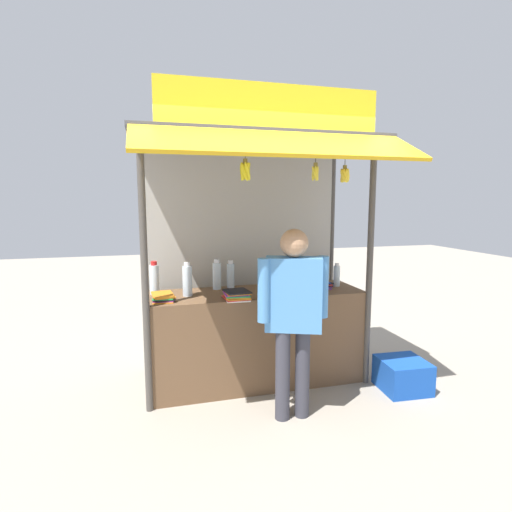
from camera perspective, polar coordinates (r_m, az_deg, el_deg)
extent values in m
plane|color=#9E9384|center=(4.26, 0.00, -17.03)|extent=(20.00, 20.00, 0.00)
cube|color=brown|center=(4.09, 0.00, -11.24)|extent=(2.07, 0.65, 0.91)
cylinder|color=#4C4742|center=(3.45, -15.36, -2.88)|extent=(0.06, 0.06, 2.33)
cylinder|color=#4C4742|center=(4.02, 15.68, -1.40)|extent=(0.06, 0.06, 2.33)
cylinder|color=#4C4742|center=(4.28, -15.37, -0.83)|extent=(0.06, 0.06, 2.33)
cylinder|color=#4C4742|center=(4.75, 10.49, 0.16)|extent=(0.06, 0.06, 2.33)
cube|color=#B7B2A8|center=(4.41, -1.76, -0.64)|extent=(2.03, 0.04, 2.28)
cube|color=#3F3F44|center=(3.89, 0.03, 16.11)|extent=(2.27, 1.04, 0.04)
cube|color=gold|center=(3.15, 3.87, 15.54)|extent=(2.23, 0.51, 0.26)
cube|color=yellow|center=(3.48, 2.20, 20.33)|extent=(1.87, 0.04, 0.35)
cylinder|color=#59544C|center=(3.48, 1.92, 15.42)|extent=(1.97, 0.02, 0.02)
cylinder|color=silver|center=(4.06, -5.52, -2.81)|extent=(0.08, 0.08, 0.27)
cylinder|color=white|center=(4.04, -5.55, -0.71)|extent=(0.05, 0.05, 0.04)
cylinder|color=silver|center=(3.82, -9.63, -3.50)|extent=(0.09, 0.09, 0.28)
cylinder|color=white|center=(3.79, -9.69, -1.16)|extent=(0.06, 0.06, 0.04)
cylinder|color=silver|center=(4.26, 11.26, -2.79)|extent=(0.07, 0.07, 0.21)
cylinder|color=white|center=(4.24, 11.31, -1.20)|extent=(0.04, 0.04, 0.03)
cylinder|color=silver|center=(3.95, -14.09, -3.24)|extent=(0.09, 0.09, 0.28)
cylinder|color=red|center=(3.92, -14.16, -0.98)|extent=(0.06, 0.06, 0.04)
cylinder|color=silver|center=(4.10, 5.18, -3.06)|extent=(0.07, 0.07, 0.22)
cylinder|color=red|center=(4.08, 5.20, -1.37)|extent=(0.04, 0.04, 0.03)
cylinder|color=silver|center=(4.13, -3.59, -2.76)|extent=(0.08, 0.08, 0.25)
cylinder|color=white|center=(4.11, -3.61, -0.85)|extent=(0.05, 0.05, 0.03)
cube|color=white|center=(3.66, -2.67, -6.04)|extent=(0.22, 0.25, 0.01)
cube|color=red|center=(3.65, -2.83, -5.90)|extent=(0.22, 0.25, 0.01)
cube|color=orange|center=(3.65, -2.63, -5.75)|extent=(0.22, 0.24, 0.01)
cube|color=orange|center=(3.66, -2.72, -5.57)|extent=(0.23, 0.25, 0.01)
cube|color=green|center=(3.65, -2.67, -5.43)|extent=(0.23, 0.25, 0.01)
cube|color=purple|center=(3.66, -2.87, -5.24)|extent=(0.22, 0.25, 0.01)
cube|color=orange|center=(3.65, -2.66, -5.13)|extent=(0.21, 0.24, 0.01)
cube|color=black|center=(3.65, -2.70, -4.97)|extent=(0.23, 0.25, 0.01)
cube|color=purple|center=(4.18, 8.47, -4.36)|extent=(0.23, 0.26, 0.01)
cube|color=green|center=(4.18, 8.39, -4.23)|extent=(0.23, 0.26, 0.01)
cube|color=purple|center=(4.18, 8.60, -4.13)|extent=(0.25, 0.28, 0.01)
cube|color=purple|center=(4.18, 8.60, -4.05)|extent=(0.25, 0.28, 0.01)
cube|color=black|center=(4.16, 8.61, -3.97)|extent=(0.23, 0.26, 0.01)
cube|color=red|center=(4.16, 8.52, -3.82)|extent=(0.23, 0.26, 0.01)
cube|color=black|center=(4.17, 8.61, -3.64)|extent=(0.25, 0.28, 0.01)
cube|color=blue|center=(4.16, 8.38, -3.49)|extent=(0.25, 0.28, 0.01)
cube|color=orange|center=(3.70, -12.91, -6.07)|extent=(0.19, 0.26, 0.01)
cube|color=purple|center=(3.72, -12.82, -5.88)|extent=(0.20, 0.26, 0.01)
cube|color=black|center=(3.71, -12.75, -5.76)|extent=(0.18, 0.25, 0.01)
cube|color=green|center=(3.71, -12.93, -5.59)|extent=(0.20, 0.26, 0.01)
cube|color=orange|center=(3.71, -12.85, -5.44)|extent=(0.20, 0.26, 0.01)
cube|color=orange|center=(3.70, -13.04, -5.26)|extent=(0.19, 0.26, 0.01)
cylinder|color=#332D23|center=(3.61, 8.40, 13.83)|extent=(0.01, 0.01, 0.12)
cylinder|color=olive|center=(3.61, 8.37, 12.54)|extent=(0.04, 0.04, 0.04)
ellipsoid|color=yellow|center=(3.61, 8.55, 11.37)|extent=(0.03, 0.06, 0.13)
ellipsoid|color=yellow|center=(3.62, 8.28, 11.38)|extent=(0.06, 0.04, 0.13)
ellipsoid|color=yellow|center=(3.61, 8.08, 11.40)|extent=(0.05, 0.05, 0.13)
ellipsoid|color=yellow|center=(3.58, 8.21, 11.43)|extent=(0.06, 0.06, 0.13)
ellipsoid|color=yellow|center=(3.59, 8.51, 11.39)|extent=(0.06, 0.04, 0.13)
cylinder|color=#332D23|center=(3.73, 12.42, 13.42)|extent=(0.01, 0.01, 0.14)
cylinder|color=olive|center=(3.72, 12.38, 12.05)|extent=(0.04, 0.04, 0.04)
ellipsoid|color=yellow|center=(3.73, 12.65, 10.97)|extent=(0.04, 0.08, 0.13)
ellipsoid|color=yellow|center=(3.74, 12.45, 10.98)|extent=(0.07, 0.07, 0.14)
ellipsoid|color=yellow|center=(3.73, 12.15, 10.98)|extent=(0.08, 0.05, 0.13)
ellipsoid|color=yellow|center=(3.72, 12.12, 10.97)|extent=(0.05, 0.06, 0.13)
ellipsoid|color=yellow|center=(3.70, 12.14, 11.02)|extent=(0.06, 0.08, 0.13)
ellipsoid|color=yellow|center=(3.71, 12.44, 10.97)|extent=(0.07, 0.04, 0.13)
ellipsoid|color=yellow|center=(3.71, 12.71, 11.00)|extent=(0.07, 0.07, 0.14)
cylinder|color=#332D23|center=(3.42, -1.53, 14.41)|extent=(0.01, 0.01, 0.11)
cylinder|color=olive|center=(3.41, -1.53, 13.19)|extent=(0.04, 0.04, 0.04)
ellipsoid|color=yellow|center=(3.41, -1.18, 11.76)|extent=(0.04, 0.07, 0.16)
ellipsoid|color=yellow|center=(3.43, -1.35, 11.79)|extent=(0.09, 0.07, 0.16)
ellipsoid|color=yellow|center=(3.42, -1.79, 11.75)|extent=(0.07, 0.06, 0.16)
ellipsoid|color=yellow|center=(3.39, -1.94, 11.80)|extent=(0.04, 0.08, 0.16)
ellipsoid|color=yellow|center=(3.38, -1.67, 11.81)|extent=(0.07, 0.06, 0.16)
ellipsoid|color=yellow|center=(3.38, -1.21, 11.81)|extent=(0.08, 0.06, 0.16)
cylinder|color=#383842|center=(3.45, 3.76, -16.37)|extent=(0.12, 0.12, 0.75)
cylinder|color=#383842|center=(3.51, 6.52, -16.00)|extent=(0.12, 0.12, 0.75)
cube|color=#4C8CCC|center=(3.27, 5.30, -5.35)|extent=(0.49, 0.34, 0.59)
cylinder|color=#4C8CCC|center=(3.18, 1.08, -4.86)|extent=(0.10, 0.10, 0.51)
cylinder|color=#4C8CCC|center=(3.35, 9.32, -4.30)|extent=(0.10, 0.10, 0.51)
sphere|color=tan|center=(3.20, 5.39, 1.82)|extent=(0.23, 0.23, 0.23)
cube|color=#194CB2|center=(4.24, 19.90, -15.44)|extent=(0.44, 0.44, 0.29)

